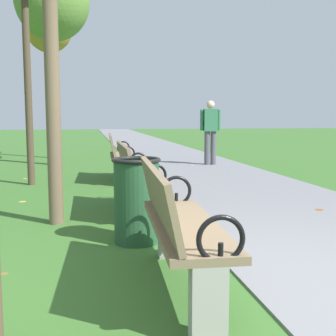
% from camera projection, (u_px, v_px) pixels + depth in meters
% --- Properties ---
extents(ground_plane, '(80.00, 80.00, 0.00)m').
position_uv_depth(ground_plane, '(250.00, 292.00, 3.06)').
color(ground_plane, '#386628').
extents(paved_walkway, '(2.88, 44.00, 0.02)m').
position_uv_depth(paved_walkway, '(141.00, 142.00, 20.88)').
color(paved_walkway, slate).
rests_on(paved_walkway, ground).
extents(park_bench_1, '(0.55, 1.62, 0.90)m').
position_uv_depth(park_bench_1, '(177.00, 224.00, 3.03)').
color(park_bench_1, '#7A664C').
rests_on(park_bench_1, ground).
extents(park_bench_2, '(0.48, 1.60, 0.90)m').
position_uv_depth(park_bench_2, '(137.00, 176.00, 5.49)').
color(park_bench_2, '#7A664C').
rests_on(park_bench_2, ground).
extents(park_bench_3, '(0.53, 1.62, 0.90)m').
position_uv_depth(park_bench_3, '(119.00, 156.00, 8.36)').
color(park_bench_3, '#7A664C').
rests_on(park_bench_3, ground).
extents(tree_4, '(1.84, 1.84, 5.13)m').
position_uv_depth(tree_4, '(52.00, 2.00, 10.63)').
color(tree_4, brown).
rests_on(tree_4, ground).
extents(tree_5, '(1.37, 1.37, 4.61)m').
position_uv_depth(tree_5, '(49.00, 28.00, 12.55)').
color(tree_5, brown).
rests_on(tree_5, ground).
extents(pedestrian_walking, '(0.53, 0.25, 1.62)m').
position_uv_depth(pedestrian_walking, '(210.00, 129.00, 10.92)').
color(pedestrian_walking, '#4C4C56').
rests_on(pedestrian_walking, paved_walkway).
extents(trash_bin, '(0.48, 0.48, 0.84)m').
position_uv_depth(trash_bin, '(137.00, 200.00, 4.23)').
color(trash_bin, '#234C2D').
rests_on(trash_bin, ground).
extents(scattered_leaves, '(5.21, 9.52, 0.02)m').
position_uv_depth(scattered_leaves, '(167.00, 201.00, 6.32)').
color(scattered_leaves, gold).
rests_on(scattered_leaves, ground).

